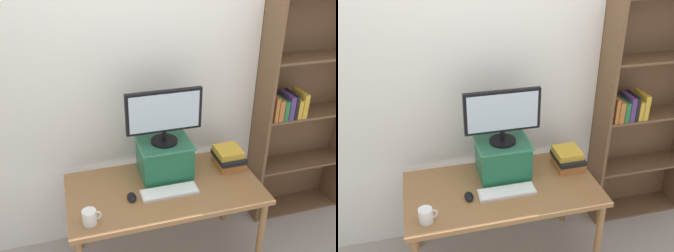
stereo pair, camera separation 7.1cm
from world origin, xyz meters
TOP-DOWN VIEW (x-y plane):
  - back_wall at (0.00, 0.50)m, footprint 7.00×0.08m
  - desk at (0.00, 0.00)m, footprint 1.41×0.74m
  - bookshelf_unit at (1.35, 0.36)m, footprint 0.90×0.28m
  - riser_box at (0.05, 0.17)m, footprint 0.40×0.34m
  - computer_monitor at (0.05, 0.17)m, footprint 0.56×0.20m
  - keyboard at (0.01, -0.08)m, footprint 0.41×0.13m
  - computer_mouse at (-0.26, -0.07)m, footprint 0.06×0.10m
  - book_stack at (0.57, 0.13)m, footprint 0.21×0.25m
  - coffee_mug at (-0.56, -0.24)m, footprint 0.12×0.09m

SIDE VIEW (x-z plane):
  - desk at x=0.00m, z-range 0.29..1.02m
  - keyboard at x=0.01m, z-range 0.73..0.75m
  - computer_mouse at x=-0.26m, z-range 0.73..0.76m
  - coffee_mug at x=-0.56m, z-range 0.73..0.83m
  - book_stack at x=0.57m, z-range 0.73..0.88m
  - riser_box at x=0.05m, z-range 0.73..1.01m
  - bookshelf_unit at x=1.35m, z-range 0.01..2.01m
  - computer_monitor at x=0.05m, z-range 1.03..1.44m
  - back_wall at x=0.00m, z-range 0.00..2.60m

